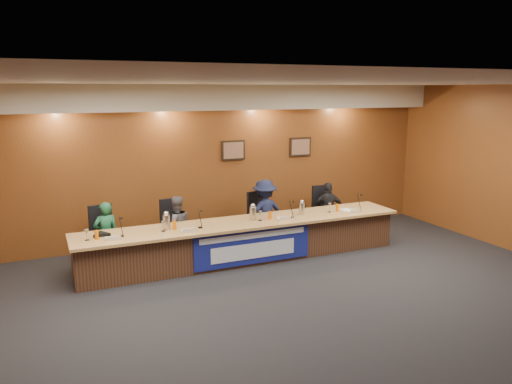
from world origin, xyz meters
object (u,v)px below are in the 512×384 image
Objects in this scene: office_chair_a at (106,239)px; office_chair_b at (175,231)px; panelist_a at (106,235)px; panelist_d at (328,210)px; dais_body at (244,242)px; panelist_b at (176,227)px; office_chair_c at (263,221)px; carafe_right at (302,209)px; speakerphone at (101,234)px; office_chair_d at (326,214)px; banner at (253,246)px; carafe_mid at (253,213)px; panelist_c at (265,213)px; carafe_left at (166,222)px.

office_chair_a and office_chair_b have the same top height.
panelist_a is 4.57m from panelist_d.
dais_body is 5.08× the size of panelist_b.
panelist_b is 2.46× the size of office_chair_c.
speakerphone is at bearing 178.44° from carafe_right.
speakerphone is (-0.14, -0.68, 0.30)m from office_chair_a.
office_chair_a is at bearing -6.75° from panelist_b.
panelist_b is at bearing 22.49° from speakerphone.
speakerphone is (-3.68, 0.10, -0.10)m from carafe_right.
dais_body is 2.47m from panelist_a.
panelist_d reaches higher than office_chair_d.
banner is at bearing -38.03° from office_chair_a.
office_chair_d is 1.97× the size of carafe_right.
office_chair_b is at bearing -179.36° from office_chair_d.
carafe_right is at bearing -76.28° from office_chair_c.
panelist_a is at bearing 164.86° from office_chair_c.
office_chair_c is at bearing -179.36° from office_chair_d.
dais_body is 24.64× the size of carafe_right.
carafe_mid is (0.16, 0.40, 0.49)m from banner.
panelist_a reaches higher than banner.
panelist_a is 4.85× the size of carafe_mid.
panelist_b is 0.87× the size of panelist_c.
dais_body reaches higher than office_chair_d.
carafe_left is (0.93, -0.75, 0.40)m from office_chair_a.
panelist_b is at bearing 163.29° from carafe_right.
panelist_d is 2.15m from carafe_mid.
office_chair_a is 1.96× the size of carafe_mid.
panelist_a is at bearing 165.07° from dais_body.
dais_body is at bearing -160.83° from office_chair_d.
panelist_c reaches higher than panelist_b.
banner reaches higher than dais_body.
office_chair_c is (0.70, 0.73, 0.13)m from dais_body.
carafe_left is 1.06× the size of carafe_right.
panelist_c is 0.85m from carafe_right.
office_chair_d is 1.85× the size of carafe_left.
panelist_d is 1.26m from carafe_right.
carafe_right reaches higher than office_chair_b.
office_chair_d is at bearing 8.25° from speakerphone.
dais_body is at bearing -29.40° from office_chair_a.
banner is at bearing -90.00° from dais_body.
office_chair_a is at bearing 167.54° from carafe_right.
panelist_c is at bearing 42.13° from dais_body.
office_chair_c is at bearing -6.69° from office_chair_b.
carafe_mid is (1.27, -0.75, 0.39)m from office_chair_b.
panelist_a is 3.08m from office_chair_c.
office_chair_a is at bearing 173.31° from office_chair_b.
office_chair_c is at bearing 19.29° from carafe_left.
carafe_mid is at bearing -28.69° from office_chair_a.
office_chair_b is at bearing 149.45° from carafe_mid.
banner is 4.58× the size of office_chair_b.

